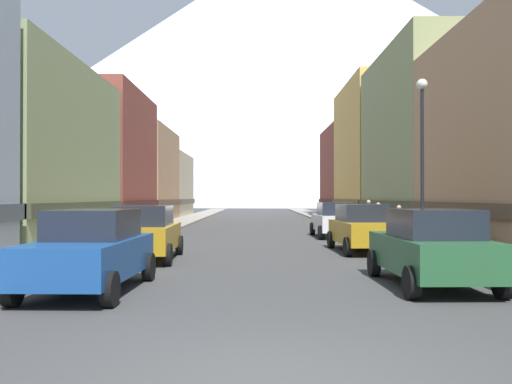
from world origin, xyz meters
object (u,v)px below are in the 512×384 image
(trash_bin_right, at_px, (463,242))
(car_right_2, at_px, (333,220))
(car_right_0, at_px, (430,247))
(pedestrian_1, at_px, (398,224))
(pedestrian_2, at_px, (367,216))
(streetlamp_right, at_px, (421,139))
(car_right_1, at_px, (362,228))
(pedestrian_0, at_px, (377,219))
(car_left_1, at_px, (144,233))
(potted_plant_1, at_px, (475,241))
(car_left_0, at_px, (89,250))
(potted_plant_0, at_px, (430,234))

(trash_bin_right, bearing_deg, car_right_2, 103.21)
(car_right_0, height_order, pedestrian_1, car_right_0)
(pedestrian_2, relative_size, streetlamp_right, 0.30)
(car_right_1, xyz_separation_m, streetlamp_right, (1.55, -2.29, 3.09))
(car_right_2, relative_size, pedestrian_0, 2.74)
(car_right_0, bearing_deg, streetlamp_right, 75.10)
(car_left_1, height_order, trash_bin_right, car_left_1)
(potted_plant_1, distance_m, streetlamp_right, 3.78)
(streetlamp_right, bearing_deg, car_left_0, -144.71)
(potted_plant_1, bearing_deg, car_left_0, -150.54)
(car_right_1, height_order, pedestrian_2, pedestrian_2)
(potted_plant_1, bearing_deg, pedestrian_2, 93.14)
(car_right_1, bearing_deg, potted_plant_1, -39.82)
(pedestrian_0, height_order, streetlamp_right, streetlamp_right)
(pedestrian_1, height_order, streetlamp_right, streetlamp_right)
(car_right_0, height_order, pedestrian_2, pedestrian_2)
(potted_plant_0, height_order, pedestrian_0, pedestrian_0)
(car_left_1, distance_m, trash_bin_right, 10.17)
(potted_plant_1, xyz_separation_m, streetlamp_right, (-1.65, 0.38, 3.38))
(car_right_1, height_order, car_right_2, same)
(pedestrian_2, distance_m, streetlamp_right, 13.68)
(potted_plant_1, bearing_deg, pedestrian_1, 96.19)
(car_left_0, bearing_deg, potted_plant_0, 45.00)
(car_right_0, relative_size, car_right_2, 1.00)
(car_right_1, height_order, streetlamp_right, streetlamp_right)
(car_left_0, relative_size, trash_bin_right, 4.53)
(potted_plant_1, height_order, pedestrian_1, pedestrian_1)
(car_left_0, height_order, potted_plant_0, car_left_0)
(pedestrian_0, relative_size, pedestrian_2, 0.93)
(car_left_1, bearing_deg, car_right_0, -35.09)
(car_right_1, xyz_separation_m, potted_plant_1, (3.20, -2.67, -0.29))
(car_right_2, distance_m, trash_bin_right, 11.15)
(trash_bin_right, height_order, pedestrian_0, pedestrian_0)
(car_right_2, bearing_deg, car_right_0, -90.00)
(potted_plant_1, relative_size, streetlamp_right, 0.15)
(car_left_1, xyz_separation_m, car_right_1, (7.60, 2.78, 0.00))
(pedestrian_0, bearing_deg, car_right_1, -106.09)
(car_right_1, relative_size, trash_bin_right, 4.56)
(trash_bin_right, height_order, streetlamp_right, streetlamp_right)
(car_right_2, xyz_separation_m, potted_plant_1, (3.20, -10.18, -0.29))
(car_right_1, distance_m, pedestrian_1, 4.90)
(car_left_0, distance_m, car_left_1, 6.00)
(potted_plant_0, xyz_separation_m, pedestrian_1, (-0.75, 2.22, 0.31))
(car_right_0, relative_size, potted_plant_1, 5.04)
(pedestrian_1, relative_size, pedestrian_2, 0.89)
(potted_plant_1, bearing_deg, streetlamp_right, 167.17)
(pedestrian_0, bearing_deg, streetlamp_right, -94.76)
(car_right_1, height_order, trash_bin_right, car_right_1)
(car_left_0, distance_m, car_right_0, 7.63)
(car_right_1, relative_size, pedestrian_1, 2.90)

